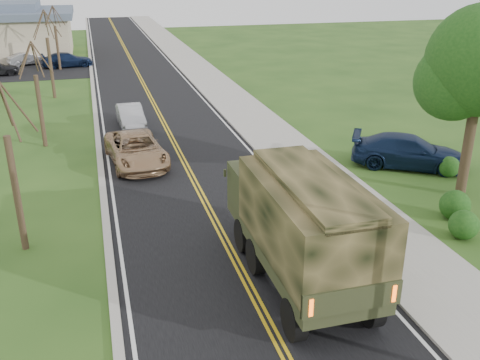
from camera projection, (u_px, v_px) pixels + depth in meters
name	position (u px, v px, depth m)	size (l,w,h in m)	color
road	(140.00, 78.00, 47.60)	(8.00, 120.00, 0.01)	black
curb_right	(186.00, 75.00, 48.61)	(0.30, 120.00, 0.12)	#9E998E
sidewalk_right	(205.00, 74.00, 49.04)	(3.20, 120.00, 0.10)	#9E998E
curb_left	(92.00, 80.00, 46.56)	(0.30, 120.00, 0.10)	#9E998E
bare_tree_a	(14.00, 180.00, 18.09)	(1.93, 2.26, 6.08)	#38281C
bare_tree_b	(39.00, 102.00, 28.87)	(1.83, 2.14, 5.73)	#38281C
bare_tree_c	(50.00, 61.00, 39.47)	(2.04, 2.39, 6.42)	#38281C
bare_tree_d	(57.00, 43.00, 50.28)	(1.88, 2.20, 5.91)	#38281C
military_truck	(301.00, 220.00, 16.29)	(2.71, 7.65, 3.81)	black
suv_champagne	(136.00, 149.00, 26.87)	(2.55, 5.53, 1.54)	tan
sedan_silver	(131.00, 116.00, 33.00)	(1.44, 4.13, 1.36)	#A9A9AE
pickup_navy	(409.00, 151.00, 26.45)	(2.25, 5.53, 1.61)	#101E3B
lot_car_silver	(27.00, 59.00, 53.42)	(1.30, 3.73, 1.23)	#AAA9AE
lot_car_navy	(67.00, 60.00, 52.33)	(1.97, 4.83, 1.40)	#101D3B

